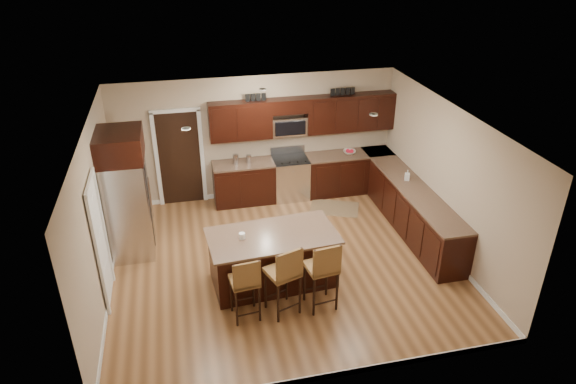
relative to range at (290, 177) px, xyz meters
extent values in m
plane|color=brown|center=(-0.68, -2.45, -0.47)|extent=(6.00, 6.00, 0.00)
plane|color=silver|center=(-0.68, -2.45, 2.23)|extent=(6.00, 6.00, 0.00)
plane|color=tan|center=(-0.68, 0.30, 0.88)|extent=(6.00, 0.00, 6.00)
plane|color=tan|center=(-3.68, -2.45, 0.88)|extent=(0.00, 5.50, 5.50)
plane|color=tan|center=(2.32, -2.45, 0.88)|extent=(0.00, 5.50, 5.50)
cube|color=black|center=(-1.03, 0.00, -0.03)|extent=(1.30, 0.60, 0.88)
cube|color=black|center=(1.35, 0.00, -0.03)|extent=(1.94, 0.60, 0.88)
cube|color=black|center=(2.02, -1.98, -0.03)|extent=(0.60, 3.35, 0.88)
cube|color=brown|center=(-1.03, 0.00, 0.43)|extent=(1.30, 0.63, 0.04)
cube|color=brown|center=(1.35, 0.00, 0.43)|extent=(1.94, 0.63, 0.04)
cube|color=brown|center=(2.02, -1.98, 0.43)|extent=(0.63, 3.35, 0.04)
cube|color=black|center=(-1.03, 0.13, 1.35)|extent=(1.30, 0.33, 0.80)
cube|color=black|center=(1.35, 0.13, 1.35)|extent=(1.94, 0.33, 0.80)
cube|color=black|center=(0.00, 0.13, 1.60)|extent=(0.76, 0.33, 0.30)
cube|color=silver|center=(0.00, 0.00, -0.02)|extent=(0.76, 0.64, 0.90)
cube|color=black|center=(0.00, 0.00, 0.44)|extent=(0.76, 0.60, 0.03)
cube|color=black|center=(0.00, -0.30, -0.02)|extent=(0.65, 0.01, 0.45)
cube|color=silver|center=(0.00, 0.27, 0.55)|extent=(0.76, 0.05, 0.18)
cube|color=silver|center=(0.00, 0.15, 1.15)|extent=(0.76, 0.31, 0.40)
cube|color=black|center=(-2.33, 0.28, 0.56)|extent=(0.85, 0.03, 2.06)
cube|color=white|center=(-3.66, -2.75, 0.55)|extent=(0.03, 0.80, 2.04)
cube|color=black|center=(-0.97, -2.93, -0.03)|extent=(2.07, 1.14, 0.88)
cube|color=brown|center=(-0.97, -2.93, 0.43)|extent=(2.18, 1.25, 0.04)
cube|color=black|center=(-0.97, -2.93, -0.43)|extent=(1.98, 1.05, 0.09)
cube|color=olive|center=(-1.56, -3.71, 0.20)|extent=(0.46, 0.46, 0.06)
cube|color=olive|center=(-1.54, -3.90, 0.42)|extent=(0.42, 0.08, 0.45)
cylinder|color=black|center=(-1.74, -3.89, -0.15)|extent=(0.04, 0.04, 0.64)
cylinder|color=black|center=(-1.38, -3.89, -0.15)|extent=(0.04, 0.04, 0.64)
cylinder|color=black|center=(-1.74, -3.53, -0.15)|extent=(0.04, 0.04, 0.64)
cylinder|color=black|center=(-1.38, -3.53, -0.15)|extent=(0.04, 0.04, 0.64)
cube|color=olive|center=(-0.98, -3.71, 0.26)|extent=(0.58, 0.58, 0.07)
cube|color=olive|center=(-0.91, -3.90, 0.50)|extent=(0.44, 0.19, 0.49)
cylinder|color=black|center=(-1.17, -3.90, -0.12)|extent=(0.04, 0.04, 0.70)
cylinder|color=black|center=(-0.78, -3.90, -0.12)|extent=(0.04, 0.04, 0.70)
cylinder|color=black|center=(-1.17, -3.51, -0.12)|extent=(0.04, 0.04, 0.70)
cylinder|color=black|center=(-0.78, -3.51, -0.12)|extent=(0.04, 0.04, 0.70)
cube|color=olive|center=(-0.36, -3.71, 0.26)|extent=(0.51, 0.51, 0.06)
cube|color=olive|center=(-0.34, -3.91, 0.50)|extent=(0.45, 0.10, 0.48)
cylinder|color=black|center=(-0.56, -3.90, -0.12)|extent=(0.04, 0.04, 0.70)
cylinder|color=black|center=(-0.17, -3.90, -0.12)|extent=(0.04, 0.04, 0.70)
cylinder|color=black|center=(-0.56, -3.52, -0.12)|extent=(0.04, 0.04, 0.70)
cylinder|color=black|center=(-0.17, -3.52, -0.12)|extent=(0.04, 0.04, 0.70)
cube|color=silver|center=(-3.30, -1.45, 0.46)|extent=(0.72, 0.93, 1.87)
cube|color=black|center=(-2.94, -1.45, 0.46)|extent=(0.01, 0.02, 1.78)
cylinder|color=silver|center=(-2.91, -1.53, 0.56)|extent=(0.02, 0.02, 0.83)
cylinder|color=silver|center=(-2.91, -1.37, 0.56)|extent=(0.02, 0.02, 0.83)
cube|color=black|center=(-3.30, -1.45, 1.64)|extent=(0.78, 0.99, 0.48)
cube|color=brown|center=(0.80, -0.74, -0.47)|extent=(1.21, 1.03, 0.01)
imported|color=silver|center=(1.34, 0.00, 0.48)|extent=(0.34, 0.34, 0.07)
imported|color=#B2B2B2|center=(2.02, -1.52, 0.55)|extent=(0.13, 0.13, 0.21)
cylinder|color=silver|center=(-1.18, 0.00, 0.55)|extent=(0.12, 0.12, 0.21)
cylinder|color=silver|center=(-0.91, 0.00, 0.54)|extent=(0.11, 0.11, 0.17)
cylinder|color=white|center=(-1.47, -2.93, 0.50)|extent=(0.10, 0.10, 0.10)
camera|label=1|loc=(-2.29, -9.90, 4.92)|focal=32.00mm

